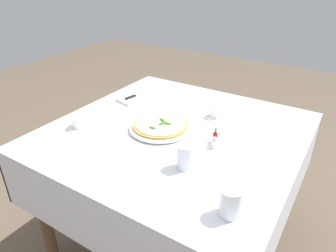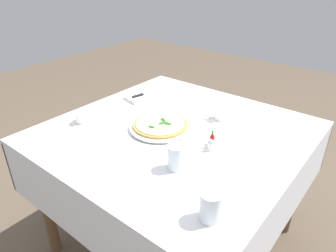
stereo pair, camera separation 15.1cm
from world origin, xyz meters
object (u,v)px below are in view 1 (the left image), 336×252
(napkin_folded, at_px, (137,97))
(dinner_knife, at_px, (137,95))
(pizza_plate, at_px, (160,127))
(coffee_cup_far_right, at_px, (80,122))
(water_glass_near_left, at_px, (230,203))
(coffee_cup_far_left, at_px, (217,112))
(salt_shaker, at_px, (216,136))
(hot_sauce_bottle, at_px, (215,138))
(pepper_shaker, at_px, (214,143))
(water_glass_near_right, at_px, (185,157))
(pizza, at_px, (160,125))

(napkin_folded, relative_size, dinner_knife, 1.26)
(pizza_plate, distance_m, napkin_folded, 0.42)
(coffee_cup_far_right, distance_m, water_glass_near_left, 0.88)
(coffee_cup_far_left, distance_m, water_glass_near_left, 0.72)
(dinner_knife, height_order, salt_shaker, salt_shaker)
(pizza_plate, distance_m, coffee_cup_far_left, 0.33)
(pizza_plate, xyz_separation_m, hot_sauce_bottle, (0.01, -0.29, 0.02))
(water_glass_near_left, xyz_separation_m, napkin_folded, (0.61, 0.85, -0.04))
(coffee_cup_far_left, xyz_separation_m, water_glass_near_left, (-0.64, -0.33, 0.02))
(coffee_cup_far_right, bearing_deg, coffee_cup_far_left, -48.43)
(pizza_plate, bearing_deg, coffee_cup_far_left, -33.21)
(water_glass_near_left, distance_m, napkin_folded, 1.04)
(coffee_cup_far_right, distance_m, pepper_shaker, 0.67)
(water_glass_near_left, bearing_deg, pizza_plate, 54.75)
(water_glass_near_right, relative_size, salt_shaker, 1.86)
(pizza_plate, relative_size, hot_sauce_bottle, 3.70)
(dinner_knife, xyz_separation_m, pepper_shaker, (-0.26, -0.63, 0.00))
(pizza_plate, distance_m, salt_shaker, 0.28)
(pizza_plate, relative_size, pepper_shaker, 5.45)
(dinner_knife, bearing_deg, pepper_shaker, -100.51)
(pizza_plate, distance_m, hot_sauce_bottle, 0.29)
(water_glass_near_right, xyz_separation_m, pepper_shaker, (0.20, -0.04, -0.02))
(coffee_cup_far_right, xyz_separation_m, dinner_knife, (0.44, -0.02, -0.00))
(coffee_cup_far_left, bearing_deg, pizza_plate, 146.79)
(coffee_cup_far_left, relative_size, water_glass_near_right, 1.24)
(water_glass_near_left, height_order, napkin_folded, water_glass_near_left)
(pizza, relative_size, dinner_knife, 1.39)
(water_glass_near_left, height_order, salt_shaker, water_glass_near_left)
(coffee_cup_far_right, distance_m, hot_sauce_bottle, 0.67)
(water_glass_near_left, bearing_deg, pepper_shaker, 31.64)
(coffee_cup_far_right, distance_m, water_glass_near_right, 0.61)
(pizza_plate, height_order, hot_sauce_bottle, hot_sauce_bottle)
(napkin_folded, bearing_deg, coffee_cup_far_right, -167.71)
(pizza, relative_size, hot_sauce_bottle, 3.25)
(salt_shaker, bearing_deg, coffee_cup_far_right, 110.65)
(water_glass_near_right, relative_size, napkin_folded, 0.43)
(water_glass_near_right, relative_size, hot_sauce_bottle, 1.26)
(pizza_plate, relative_size, water_glass_near_right, 2.94)
(water_glass_near_left, bearing_deg, napkin_folded, 54.33)
(water_glass_near_left, xyz_separation_m, pepper_shaker, (0.35, 0.21, -0.02))
(napkin_folded, distance_m, pepper_shaker, 0.68)
(pizza, xyz_separation_m, coffee_cup_far_left, (0.27, -0.18, 0.00))
(coffee_cup_far_right, distance_m, salt_shaker, 0.67)
(pizza, bearing_deg, pepper_shaker, -92.84)
(coffee_cup_far_left, xyz_separation_m, water_glass_near_right, (-0.49, -0.08, 0.02))
(pizza_plate, distance_m, dinner_knife, 0.42)
(pizza, distance_m, coffee_cup_far_right, 0.40)
(coffee_cup_far_left, distance_m, pepper_shaker, 0.31)
(pizza_plate, height_order, napkin_folded, napkin_folded)
(hot_sauce_bottle, distance_m, salt_shaker, 0.03)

